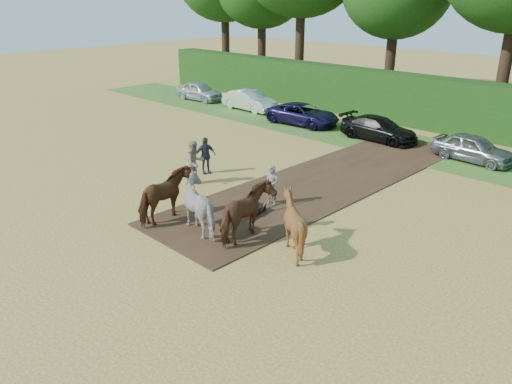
# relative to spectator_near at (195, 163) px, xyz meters

# --- Properties ---
(ground) EXTENTS (120.00, 120.00, 0.00)m
(ground) POSITION_rel_spectator_near_xyz_m (2.22, -2.71, -0.94)
(ground) COLOR gold
(ground) RESTS_ON ground
(earth_strip) EXTENTS (4.50, 17.00, 0.05)m
(earth_strip) POSITION_rel_spectator_near_xyz_m (3.72, 4.29, -0.91)
(earth_strip) COLOR #472D1C
(earth_strip) RESTS_ON ground
(grass_verge) EXTENTS (50.00, 5.00, 0.03)m
(grass_verge) POSITION_rel_spectator_near_xyz_m (2.22, 11.29, -0.92)
(grass_verge) COLOR #38601E
(grass_verge) RESTS_ON ground
(hedgerow) EXTENTS (46.00, 1.60, 3.00)m
(hedgerow) POSITION_rel_spectator_near_xyz_m (2.22, 15.79, 0.56)
(hedgerow) COLOR #14380F
(hedgerow) RESTS_ON ground
(spectator_near) EXTENTS (0.71, 0.91, 1.88)m
(spectator_near) POSITION_rel_spectator_near_xyz_m (0.00, 0.00, 0.00)
(spectator_near) COLOR beige
(spectator_near) RESTS_ON ground
(spectator_far) EXTENTS (0.70, 1.05, 1.66)m
(spectator_far) POSITION_rel_spectator_near_xyz_m (-0.74, 1.18, -0.11)
(spectator_far) COLOR #2A2D38
(spectator_far) RESTS_ON ground
(plough_team) EXTENTS (6.22, 5.05, 1.86)m
(plough_team) POSITION_rel_spectator_near_xyz_m (4.49, -2.26, -0.01)
(plough_team) COLOR #5F2C17
(plough_team) RESTS_ON ground
(parked_cars) EXTENTS (36.12, 3.06, 1.49)m
(parked_cars) POSITION_rel_spectator_near_xyz_m (2.65, 11.38, -0.25)
(parked_cars) COLOR silver
(parked_cars) RESTS_ON ground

